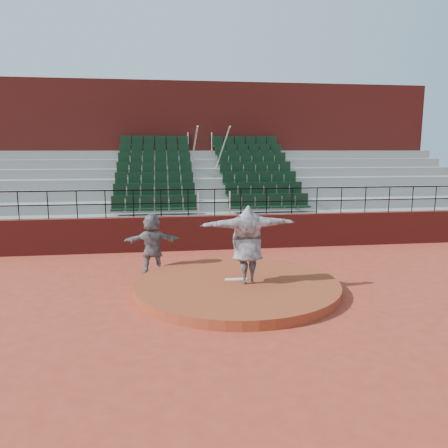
{
  "coord_description": "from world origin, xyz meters",
  "views": [
    {
      "loc": [
        -1.94,
        -11.17,
        3.77
      ],
      "look_at": [
        0.0,
        2.5,
        1.4
      ],
      "focal_mm": 35.0,
      "sensor_mm": 36.0,
      "label": 1
    }
  ],
  "objects": [
    {
      "name": "ground",
      "position": [
        0.0,
        0.0,
        0.0
      ],
      "size": [
        90.0,
        90.0,
        0.0
      ],
      "primitive_type": "plane",
      "color": "#AF3B27",
      "rests_on": "ground"
    },
    {
      "name": "pitchers_mound",
      "position": [
        0.0,
        0.0,
        0.12
      ],
      "size": [
        5.5,
        5.5,
        0.25
      ],
      "primitive_type": "cylinder",
      "color": "#973D21",
      "rests_on": "ground"
    },
    {
      "name": "pitching_rubber",
      "position": [
        0.0,
        0.15,
        0.27
      ],
      "size": [
        0.6,
        0.15,
        0.03
      ],
      "primitive_type": "cube",
      "color": "white",
      "rests_on": "pitchers_mound"
    },
    {
      "name": "boundary_wall",
      "position": [
        0.0,
        5.0,
        0.65
      ],
      "size": [
        24.0,
        0.3,
        1.3
      ],
      "primitive_type": "cube",
      "color": "maroon",
      "rests_on": "ground"
    },
    {
      "name": "wall_railing",
      "position": [
        0.0,
        5.0,
        2.03
      ],
      "size": [
        24.04,
        0.05,
        1.03
      ],
      "color": "black",
      "rests_on": "boundary_wall"
    },
    {
      "name": "seating_deck",
      "position": [
        0.0,
        8.65,
        1.44
      ],
      "size": [
        24.0,
        5.97,
        4.63
      ],
      "color": "gray",
      "rests_on": "ground"
    },
    {
      "name": "press_box_facade",
      "position": [
        0.0,
        12.6,
        3.55
      ],
      "size": [
        24.0,
        3.0,
        7.1
      ],
      "primitive_type": "cube",
      "color": "maroon",
      "rests_on": "ground"
    },
    {
      "name": "pitcher",
      "position": [
        0.25,
        -0.12,
        1.29
      ],
      "size": [
        2.6,
        0.87,
        2.08
      ],
      "primitive_type": "imported",
      "rotation": [
        0.0,
        0.0,
        3.21
      ],
      "color": "black",
      "rests_on": "pitchers_mound"
    },
    {
      "name": "fielder",
      "position": [
        -2.29,
        2.09,
        0.93
      ],
      "size": [
        1.73,
        0.57,
        1.86
      ],
      "primitive_type": "imported",
      "rotation": [
        0.0,
        0.0,
        3.16
      ],
      "color": "black",
      "rests_on": "ground"
    }
  ]
}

